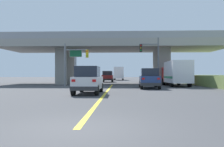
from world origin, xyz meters
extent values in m
plane|color=#424244|center=(0.00, 28.56, 0.00)|extent=(160.00, 160.00, 0.00)
cube|color=gray|center=(0.00, 28.56, 5.65)|extent=(32.35, 9.40, 1.04)
cube|color=gray|center=(-7.18, 28.56, 2.57)|extent=(1.65, 5.64, 5.13)
cube|color=gray|center=(7.18, 28.56, 2.57)|extent=(1.65, 5.64, 5.13)
cube|color=gray|center=(0.00, 24.01, 6.62)|extent=(32.35, 0.20, 0.90)
cube|color=gray|center=(0.00, 33.10, 6.62)|extent=(32.35, 0.20, 0.90)
cube|color=yellow|center=(0.00, 12.85, 0.00)|extent=(0.20, 25.70, 0.01)
cube|color=silver|center=(-1.25, 11.18, 0.81)|extent=(1.81, 4.46, 0.90)
cube|color=#1E232D|center=(-1.25, 10.84, 1.64)|extent=(1.59, 2.45, 0.76)
cube|color=#2D2D30|center=(-1.25, 9.00, 0.50)|extent=(1.84, 0.20, 0.28)
cube|color=red|center=(-1.93, 8.93, 1.03)|extent=(0.24, 0.06, 0.16)
cube|color=red|center=(-0.57, 8.93, 1.03)|extent=(0.24, 0.06, 0.16)
cylinder|color=black|center=(-2.06, 12.86, 0.36)|extent=(0.26, 0.72, 0.72)
cylinder|color=black|center=(-0.45, 12.86, 0.36)|extent=(0.26, 0.72, 0.72)
cylinder|color=black|center=(-2.06, 9.50, 0.36)|extent=(0.26, 0.72, 0.72)
cylinder|color=black|center=(-0.45, 9.50, 0.36)|extent=(0.26, 0.72, 0.72)
cube|color=navy|center=(4.07, 17.71, 0.81)|extent=(2.10, 4.58, 0.90)
cube|color=#1E232D|center=(4.05, 17.38, 1.64)|extent=(1.77, 2.55, 0.76)
cube|color=#2D2D30|center=(3.96, 15.52, 0.50)|extent=(1.92, 0.30, 0.28)
cube|color=red|center=(3.25, 15.49, 1.03)|extent=(0.24, 0.07, 0.16)
cube|color=red|center=(4.66, 15.41, 1.03)|extent=(0.24, 0.07, 0.16)
cylinder|color=black|center=(3.32, 19.45, 0.36)|extent=(0.30, 0.73, 0.72)
cylinder|color=black|center=(4.99, 19.37, 0.36)|extent=(0.30, 0.73, 0.72)
cylinder|color=black|center=(3.15, 16.06, 0.36)|extent=(0.30, 0.73, 0.72)
cylinder|color=black|center=(4.82, 15.98, 0.36)|extent=(0.30, 0.73, 0.72)
cube|color=red|center=(7.87, 24.99, 1.40)|extent=(2.20, 2.00, 1.90)
cube|color=silver|center=(7.87, 21.44, 1.71)|extent=(2.31, 5.10, 2.52)
cube|color=#197F4C|center=(7.87, 21.44, 1.08)|extent=(2.33, 5.00, 0.24)
cylinder|color=black|center=(6.87, 24.99, 0.45)|extent=(0.30, 0.90, 0.90)
cylinder|color=black|center=(8.87, 24.99, 0.45)|extent=(0.30, 0.90, 0.90)
cylinder|color=black|center=(6.87, 20.16, 0.45)|extent=(0.30, 0.90, 0.90)
cylinder|color=black|center=(8.87, 20.16, 0.45)|extent=(0.30, 0.90, 0.90)
cube|color=maroon|center=(-1.25, 36.57, 0.81)|extent=(1.94, 4.74, 0.90)
cube|color=#1E232D|center=(-1.25, 36.21, 1.64)|extent=(1.71, 2.61, 0.76)
cube|color=#2D2D30|center=(-1.25, 34.25, 0.50)|extent=(1.98, 0.20, 0.28)
cube|color=red|center=(-1.98, 34.18, 1.03)|extent=(0.24, 0.06, 0.16)
cube|color=red|center=(-0.52, 34.18, 1.03)|extent=(0.24, 0.06, 0.16)
cylinder|color=black|center=(-2.12, 38.39, 0.36)|extent=(0.26, 0.72, 0.72)
cylinder|color=black|center=(-0.38, 38.39, 0.36)|extent=(0.26, 0.72, 0.72)
cylinder|color=black|center=(-2.12, 34.75, 0.36)|extent=(0.26, 0.72, 0.72)
cylinder|color=black|center=(-0.38, 34.75, 0.36)|extent=(0.26, 0.72, 0.72)
cylinder|color=#56595E|center=(5.68, 21.90, 2.93)|extent=(0.18, 0.18, 5.86)
cylinder|color=#56595E|center=(4.63, 21.90, 5.08)|extent=(2.11, 0.12, 0.12)
cube|color=black|center=(3.58, 21.90, 4.60)|extent=(0.32, 0.26, 0.96)
sphere|color=red|center=(3.58, 21.75, 4.90)|extent=(0.16, 0.16, 0.16)
sphere|color=gold|center=(3.58, 21.75, 4.60)|extent=(0.16, 0.16, 0.16)
sphere|color=green|center=(3.58, 21.75, 4.30)|extent=(0.16, 0.16, 0.16)
cylinder|color=slate|center=(-5.68, 21.97, 2.60)|extent=(0.18, 0.18, 5.21)
cylinder|color=slate|center=(-4.31, 21.97, 4.43)|extent=(2.74, 0.12, 0.12)
cube|color=gold|center=(-2.94, 21.97, 3.95)|extent=(0.32, 0.26, 0.96)
sphere|color=red|center=(-2.94, 21.82, 4.25)|extent=(0.16, 0.16, 0.16)
sphere|color=gold|center=(-2.94, 21.82, 3.95)|extent=(0.16, 0.16, 0.16)
sphere|color=green|center=(-2.94, 21.82, 3.65)|extent=(0.16, 0.16, 0.16)
cylinder|color=#56595E|center=(-5.03, 25.50, 2.49)|extent=(0.14, 0.14, 4.98)
cube|color=#197242|center=(-5.03, 25.44, 4.32)|extent=(1.63, 0.08, 0.93)
cube|color=white|center=(-5.03, 25.44, 4.32)|extent=(1.71, 0.04, 1.01)
cube|color=silver|center=(0.68, 53.38, 1.40)|extent=(2.20, 2.00, 1.90)
cube|color=silver|center=(0.68, 49.85, 1.81)|extent=(2.31, 5.05, 2.72)
cube|color=#197F4C|center=(0.68, 49.85, 1.13)|extent=(2.33, 4.95, 0.24)
cylinder|color=black|center=(-0.32, 53.38, 0.45)|extent=(0.30, 0.90, 0.90)
cylinder|color=black|center=(1.68, 53.38, 0.45)|extent=(0.30, 0.90, 0.90)
cylinder|color=black|center=(-0.32, 48.59, 0.45)|extent=(0.30, 0.90, 0.90)
cylinder|color=black|center=(1.68, 48.59, 0.45)|extent=(0.30, 0.90, 0.90)
camera|label=1|loc=(1.16, -5.95, 1.45)|focal=36.89mm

